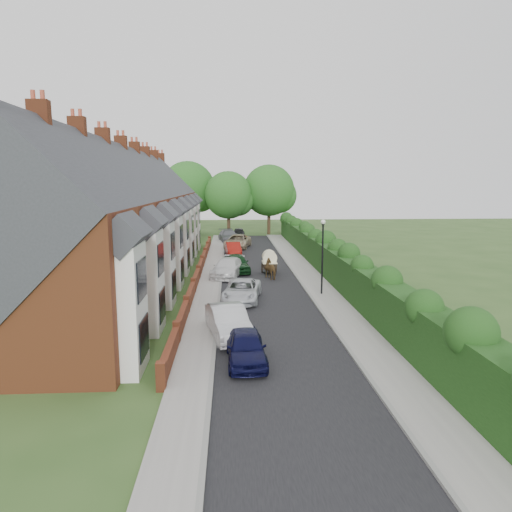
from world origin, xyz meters
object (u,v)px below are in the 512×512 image
Objects in this scene: car_green at (237,263)px; car_silver_a at (228,322)px; horse at (272,269)px; car_silver_b at (242,291)px; car_black at (239,233)px; horse_cart at (269,260)px; car_white at (228,268)px; car_red at (233,249)px; car_beige at (238,241)px; car_navy at (246,347)px; car_grey at (229,236)px; lamppost at (323,247)px.

car_silver_a is at bearing -101.11° from car_green.
car_silver_a is at bearing 52.85° from horse.
horse reaches higher than car_silver_b.
car_black is 25.69m from horse_cart.
car_silver_b is 7.79m from car_white.
horse reaches higher than car_silver_a.
car_black is 1.47× the size of horse_cart.
car_red is at bearing 77.36° from car_silver_a.
car_red is (0.53, 11.20, -0.05)m from car_white.
car_navy is at bearing -79.41° from car_beige.
car_silver_a reaches higher than car_navy.
car_grey is at bearing -104.84° from horse.
car_red is 11.21m from car_grey.
lamppost is 10.65m from car_silver_a.
car_silver_a is 0.84× the size of car_beige.
car_silver_a is (-0.76, 3.30, 0.09)m from car_navy.
car_black is 27.70m from horse.
car_white is 0.91× the size of car_beige.
car_red is at bearing 88.46° from car_navy.
car_black is (0.55, 44.76, 0.01)m from car_navy.
car_beige is at bearing 76.52° from car_silver_a.
horse_cart is at bearing 82.12° from car_silver_b.
car_grey is at bearing 88.02° from car_red.
car_white is at bearing 90.52° from car_navy.
car_red is at bearing -84.70° from car_beige.
car_white is 0.95× the size of car_grey.
car_navy is at bearing -98.60° from car_green.
car_white is 2.74× the size of horse.
car_silver_a is 2.53× the size of horse.
car_beige is at bearing 99.91° from car_white.
lamppost is 29.80m from car_grey.
car_black is (0.45, 34.40, 0.02)m from car_silver_b.
car_silver_b is 1.16× the size of car_red.
car_silver_b is 24.54m from car_beige.
car_beige is (0.99, 31.60, 0.00)m from car_silver_a.
lamppost is 1.00× the size of car_white.
car_silver_b is at bearing -97.54° from car_grey.
car_white is 11.21m from car_red.
car_green is at bearing -93.32° from car_red.
car_silver_b is at bearing 87.29° from car_navy.
car_red is 1.51× the size of horse_cart.
car_grey is 1.94× the size of horse_cart.
car_white is 22.40m from car_grey.
lamppost is 1.13× the size of car_green.
horse_cart reaches higher than car_red.
horse_cart is at bearing 30.56° from car_white.
car_beige is at bearing 87.45° from car_navy.
lamppost reaches higher than car_navy.
car_beige is 2.02× the size of horse_cart.
car_silver_b is at bearing -93.39° from car_red.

